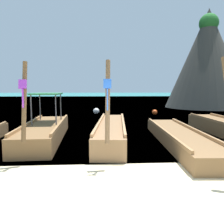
{
  "coord_description": "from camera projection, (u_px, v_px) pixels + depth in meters",
  "views": [
    {
      "loc": [
        -0.51,
        -3.92,
        2.02
      ],
      "look_at": [
        0.0,
        4.03,
        1.21
      ],
      "focal_mm": 36.44,
      "sensor_mm": 36.0,
      "label": 1
    }
  ],
  "objects": [
    {
      "name": "longtail_boat_violet_ribbon",
      "position": [
        45.0,
        131.0,
        9.02
      ],
      "size": [
        1.56,
        5.79,
        2.78
      ],
      "color": "brown",
      "rests_on": "ground"
    },
    {
      "name": "sea_water",
      "position": [
        99.0,
        96.0,
        65.72
      ],
      "size": [
        120.0,
        120.0,
        0.0
      ],
      "primitive_type": "plane",
      "color": "teal",
      "rests_on": "ground"
    },
    {
      "name": "mooring_buoy_far",
      "position": [
        155.0,
        112.0,
        17.84
      ],
      "size": [
        0.41,
        0.41,
        0.41
      ],
      "color": "#EA5119",
      "rests_on": "sea_water"
    },
    {
      "name": "longtail_boat_green_ribbon",
      "position": [
        179.0,
        138.0,
        8.28
      ],
      "size": [
        1.6,
        7.12,
        2.74
      ],
      "color": "brown",
      "rests_on": "ground"
    },
    {
      "name": "ground",
      "position": [
        126.0,
        201.0,
        4.13
      ],
      "size": [
        120.0,
        120.0,
        0.0
      ],
      "primitive_type": "plane",
      "color": "beige"
    },
    {
      "name": "longtail_boat_blue_ribbon",
      "position": [
        111.0,
        131.0,
        9.14
      ],
      "size": [
        1.57,
        6.5,
        2.8
      ],
      "color": "olive",
      "rests_on": "ground"
    },
    {
      "name": "karst_rock",
      "position": [
        209.0,
        60.0,
        24.66
      ],
      "size": [
        8.92,
        8.71,
        10.57
      ],
      "color": "#383833",
      "rests_on": "ground"
    },
    {
      "name": "mooring_buoy_near",
      "position": [
        96.0,
        111.0,
        18.25
      ],
      "size": [
        0.49,
        0.49,
        0.49
      ],
      "color": "white",
      "rests_on": "sea_water"
    }
  ]
}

